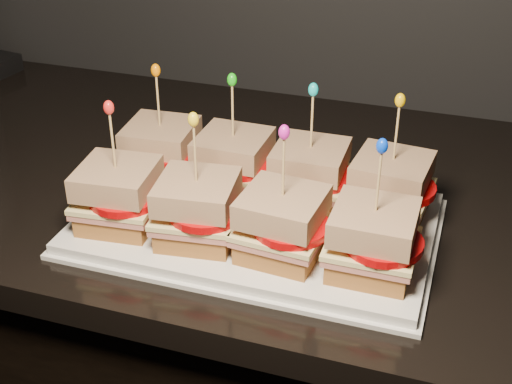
% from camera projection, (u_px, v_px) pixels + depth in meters
% --- Properties ---
extents(granite_slab, '(2.50, 0.63, 0.04)m').
position_uv_depth(granite_slab, '(146.00, 172.00, 1.05)').
color(granite_slab, black).
rests_on(granite_slab, cabinet).
extents(platter, '(0.42, 0.26, 0.02)m').
position_uv_depth(platter, '(256.00, 224.00, 0.88)').
color(platter, white).
rests_on(platter, granite_slab).
extents(platter_rim, '(0.44, 0.27, 0.01)m').
position_uv_depth(platter_rim, '(256.00, 228.00, 0.88)').
color(platter_rim, white).
rests_on(platter_rim, granite_slab).
extents(sandwich_0_bread_bot, '(0.09, 0.09, 0.02)m').
position_uv_depth(sandwich_0_bread_bot, '(163.00, 169.00, 0.96)').
color(sandwich_0_bread_bot, brown).
rests_on(sandwich_0_bread_bot, platter).
extents(sandwich_0_ham, '(0.10, 0.10, 0.01)m').
position_uv_depth(sandwich_0_ham, '(162.00, 158.00, 0.95)').
color(sandwich_0_ham, '#C36152').
rests_on(sandwich_0_ham, sandwich_0_bread_bot).
extents(sandwich_0_cheese, '(0.10, 0.10, 0.01)m').
position_uv_depth(sandwich_0_cheese, '(162.00, 154.00, 0.94)').
color(sandwich_0_cheese, '#F0DF90').
rests_on(sandwich_0_cheese, sandwich_0_ham).
extents(sandwich_0_tomato, '(0.09, 0.09, 0.01)m').
position_uv_depth(sandwich_0_tomato, '(168.00, 152.00, 0.93)').
color(sandwich_0_tomato, '#BB0608').
rests_on(sandwich_0_tomato, sandwich_0_cheese).
extents(sandwich_0_bread_top, '(0.09, 0.09, 0.03)m').
position_uv_depth(sandwich_0_bread_top, '(161.00, 135.00, 0.93)').
color(sandwich_0_bread_top, brown).
rests_on(sandwich_0_bread_top, sandwich_0_tomato).
extents(sandwich_0_pick, '(0.00, 0.00, 0.09)m').
position_uv_depth(sandwich_0_pick, '(158.00, 104.00, 0.91)').
color(sandwich_0_pick, tan).
rests_on(sandwich_0_pick, sandwich_0_bread_top).
extents(sandwich_0_frill, '(0.01, 0.01, 0.02)m').
position_uv_depth(sandwich_0_frill, '(156.00, 70.00, 0.88)').
color(sandwich_0_frill, orange).
rests_on(sandwich_0_frill, sandwich_0_pick).
extents(sandwich_1_bread_bot, '(0.09, 0.09, 0.02)m').
position_uv_depth(sandwich_1_bread_bot, '(234.00, 180.00, 0.93)').
color(sandwich_1_bread_bot, brown).
rests_on(sandwich_1_bread_bot, platter).
extents(sandwich_1_ham, '(0.10, 0.09, 0.01)m').
position_uv_depth(sandwich_1_ham, '(234.00, 170.00, 0.92)').
color(sandwich_1_ham, '#C36152').
rests_on(sandwich_1_ham, sandwich_1_bread_bot).
extents(sandwich_1_cheese, '(0.10, 0.09, 0.01)m').
position_uv_depth(sandwich_1_cheese, '(234.00, 165.00, 0.92)').
color(sandwich_1_cheese, '#F0DF90').
rests_on(sandwich_1_cheese, sandwich_1_ham).
extents(sandwich_1_tomato, '(0.09, 0.09, 0.01)m').
position_uv_depth(sandwich_1_tomato, '(241.00, 163.00, 0.90)').
color(sandwich_1_tomato, '#BB0608').
rests_on(sandwich_1_tomato, sandwich_1_cheese).
extents(sandwich_1_bread_top, '(0.09, 0.09, 0.03)m').
position_uv_depth(sandwich_1_bread_top, '(233.00, 146.00, 0.90)').
color(sandwich_1_bread_top, brown).
rests_on(sandwich_1_bread_top, sandwich_1_tomato).
extents(sandwich_1_pick, '(0.00, 0.00, 0.09)m').
position_uv_depth(sandwich_1_pick, '(233.00, 114.00, 0.88)').
color(sandwich_1_pick, tan).
rests_on(sandwich_1_pick, sandwich_1_bread_top).
extents(sandwich_1_frill, '(0.01, 0.01, 0.02)m').
position_uv_depth(sandwich_1_frill, '(232.00, 80.00, 0.86)').
color(sandwich_1_frill, '#18B613').
rests_on(sandwich_1_frill, sandwich_1_pick).
extents(sandwich_2_bread_bot, '(0.09, 0.09, 0.02)m').
position_uv_depth(sandwich_2_bread_bot, '(309.00, 193.00, 0.90)').
color(sandwich_2_bread_bot, brown).
rests_on(sandwich_2_bread_bot, platter).
extents(sandwich_2_ham, '(0.09, 0.09, 0.01)m').
position_uv_depth(sandwich_2_ham, '(309.00, 182.00, 0.89)').
color(sandwich_2_ham, '#C36152').
rests_on(sandwich_2_ham, sandwich_2_bread_bot).
extents(sandwich_2_cheese, '(0.10, 0.09, 0.01)m').
position_uv_depth(sandwich_2_cheese, '(309.00, 177.00, 0.89)').
color(sandwich_2_cheese, '#F0DF90').
rests_on(sandwich_2_cheese, sandwich_2_ham).
extents(sandwich_2_tomato, '(0.09, 0.09, 0.01)m').
position_uv_depth(sandwich_2_tomato, '(318.00, 175.00, 0.88)').
color(sandwich_2_tomato, '#BB0608').
rests_on(sandwich_2_tomato, sandwich_2_cheese).
extents(sandwich_2_bread_top, '(0.09, 0.09, 0.03)m').
position_uv_depth(sandwich_2_bread_top, '(310.00, 158.00, 0.88)').
color(sandwich_2_bread_top, brown).
rests_on(sandwich_2_bread_top, sandwich_2_tomato).
extents(sandwich_2_pick, '(0.00, 0.00, 0.09)m').
position_uv_depth(sandwich_2_pick, '(312.00, 125.00, 0.85)').
color(sandwich_2_pick, tan).
rests_on(sandwich_2_pick, sandwich_2_bread_top).
extents(sandwich_2_frill, '(0.01, 0.01, 0.02)m').
position_uv_depth(sandwich_2_frill, '(313.00, 90.00, 0.83)').
color(sandwich_2_frill, '#0FB7BA').
rests_on(sandwich_2_frill, sandwich_2_pick).
extents(sandwich_3_bread_bot, '(0.09, 0.09, 0.02)m').
position_uv_depth(sandwich_3_bread_bot, '(388.00, 206.00, 0.87)').
color(sandwich_3_bread_bot, brown).
rests_on(sandwich_3_bread_bot, platter).
extents(sandwich_3_ham, '(0.10, 0.10, 0.01)m').
position_uv_depth(sandwich_3_ham, '(390.00, 194.00, 0.87)').
color(sandwich_3_ham, '#C36152').
rests_on(sandwich_3_ham, sandwich_3_bread_bot).
extents(sandwich_3_cheese, '(0.10, 0.10, 0.01)m').
position_uv_depth(sandwich_3_cheese, '(390.00, 189.00, 0.86)').
color(sandwich_3_cheese, '#F0DF90').
rests_on(sandwich_3_cheese, sandwich_3_ham).
extents(sandwich_3_tomato, '(0.09, 0.09, 0.01)m').
position_uv_depth(sandwich_3_tomato, '(400.00, 188.00, 0.85)').
color(sandwich_3_tomato, '#BB0608').
rests_on(sandwich_3_tomato, sandwich_3_cheese).
extents(sandwich_3_bread_top, '(0.09, 0.09, 0.03)m').
position_uv_depth(sandwich_3_bread_top, '(392.00, 170.00, 0.85)').
color(sandwich_3_bread_top, brown).
rests_on(sandwich_3_bread_top, sandwich_3_tomato).
extents(sandwich_3_pick, '(0.00, 0.00, 0.09)m').
position_uv_depth(sandwich_3_pick, '(396.00, 136.00, 0.83)').
color(sandwich_3_pick, tan).
rests_on(sandwich_3_pick, sandwich_3_bread_top).
extents(sandwich_3_frill, '(0.01, 0.01, 0.02)m').
position_uv_depth(sandwich_3_frill, '(400.00, 100.00, 0.80)').
color(sandwich_3_frill, '#F0B402').
rests_on(sandwich_3_frill, sandwich_3_pick).
extents(sandwich_4_bread_bot, '(0.09, 0.09, 0.02)m').
position_uv_depth(sandwich_4_bread_bot, '(121.00, 214.00, 0.86)').
color(sandwich_4_bread_bot, brown).
rests_on(sandwich_4_bread_bot, platter).
extents(sandwich_4_ham, '(0.10, 0.10, 0.01)m').
position_uv_depth(sandwich_4_ham, '(120.00, 203.00, 0.85)').
color(sandwich_4_ham, '#C36152').
rests_on(sandwich_4_ham, sandwich_4_bread_bot).
extents(sandwich_4_cheese, '(0.10, 0.10, 0.01)m').
position_uv_depth(sandwich_4_cheese, '(119.00, 198.00, 0.84)').
color(sandwich_4_cheese, '#F0DF90').
rests_on(sandwich_4_cheese, sandwich_4_ham).
extents(sandwich_4_tomato, '(0.09, 0.09, 0.01)m').
position_uv_depth(sandwich_4_tomato, '(125.00, 197.00, 0.83)').
color(sandwich_4_tomato, '#BB0608').
rests_on(sandwich_4_tomato, sandwich_4_cheese).
extents(sandwich_4_bread_top, '(0.09, 0.09, 0.03)m').
position_uv_depth(sandwich_4_bread_top, '(117.00, 178.00, 0.83)').
color(sandwich_4_bread_top, brown).
rests_on(sandwich_4_bread_top, sandwich_4_tomato).
extents(sandwich_4_pick, '(0.00, 0.00, 0.09)m').
position_uv_depth(sandwich_4_pick, '(113.00, 144.00, 0.81)').
color(sandwich_4_pick, tan).
rests_on(sandwich_4_pick, sandwich_4_bread_top).
extents(sandwich_4_frill, '(0.01, 0.01, 0.02)m').
position_uv_depth(sandwich_4_frill, '(109.00, 107.00, 0.79)').
color(sandwich_4_frill, red).
rests_on(sandwich_4_frill, sandwich_4_pick).
extents(sandwich_5_bread_bot, '(0.09, 0.09, 0.02)m').
position_uv_depth(sandwich_5_bread_bot, '(199.00, 229.00, 0.83)').
color(sandwich_5_bread_bot, brown).
rests_on(sandwich_5_bread_bot, platter).
extents(sandwich_5_ham, '(0.10, 0.10, 0.01)m').
position_uv_depth(sandwich_5_ham, '(198.00, 217.00, 0.82)').
color(sandwich_5_ham, '#C36152').
rests_on(sandwich_5_ham, sandwich_5_bread_bot).
extents(sandwich_5_cheese, '(0.11, 0.10, 0.01)m').
position_uv_depth(sandwich_5_cheese, '(198.00, 212.00, 0.82)').
color(sandwich_5_cheese, '#F0DF90').
rests_on(sandwich_5_cheese, sandwich_5_ham).
extents(sandwich_5_tomato, '(0.09, 0.09, 0.01)m').
position_uv_depth(sandwich_5_tomato, '(205.00, 211.00, 0.81)').
color(sandwich_5_tomato, '#BB0608').
rests_on(sandwich_5_tomato, sandwich_5_cheese).
extents(sandwich_5_bread_top, '(0.10, 0.10, 0.03)m').
position_uv_depth(sandwich_5_bread_top, '(197.00, 192.00, 0.80)').
color(sandwich_5_bread_top, brown).
rests_on(sandwich_5_bread_top, sandwich_5_tomato).
extents(sandwich_5_pick, '(0.00, 0.00, 0.09)m').
position_uv_depth(sandwich_5_pick, '(195.00, 157.00, 0.78)').
color(sandwich_5_pick, tan).
rests_on(sandwich_5_pick, sandwich_5_bread_top).
extents(sandwich_5_frill, '(0.01, 0.01, 0.02)m').
position_uv_depth(sandwich_5_frill, '(193.00, 119.00, 0.76)').
color(sandwich_5_frill, yellow).
rests_on(sandwich_5_frill, sandwich_5_pick).
extents(sandwich_6_bread_bot, '(0.09, 0.09, 0.02)m').
position_uv_depth(sandwich_6_bread_bot, '(282.00, 244.00, 0.80)').
color(sandwich_6_bread_bot, brown).
rests_on(sandwich_6_bread_bot, platter).
extents(sandwich_6_ham, '(0.10, 0.10, 0.01)m').
position_uv_depth(sandwich_6_ham, '(282.00, 232.00, 0.79)').
color(sandwich_6_ham, '#C36152').
rests_on(sandwich_6_ham, sandwich_6_bread_bot).
extents(sandwich_6_cheese, '(0.10, 0.10, 0.01)m').
position_uv_depth(sandwich_6_cheese, '(282.00, 227.00, 0.79)').
color(sandwich_6_cheese, '#F0DF90').
rests_on(sandwich_6_cheese, sandwich_6_ham).
extents(sandwich_6_tomato, '(0.09, 0.09, 0.01)m').
position_uv_depth(sandwich_6_tomato, '(291.00, 226.00, 0.78)').
color(sandwich_6_tomato, '#BB0608').
rests_on(sandwich_6_tomato, sandwich_6_cheese).
extents(sandwich_6_bread_top, '(0.09, 0.09, 0.03)m').
position_uv_depth(sandwich_6_bread_top, '(283.00, 207.00, 0.78)').
color(sandwich_6_bread_top, brown).
rests_on(sandwich_6_bread_top, sandwich_6_tomato).
extents(sandwich_6_pick, '(0.00, 0.00, 0.09)m').
position_uv_depth(sandwich_6_pick, '(283.00, 171.00, 0.75)').
color(sandwich_6_pick, tan).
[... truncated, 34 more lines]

